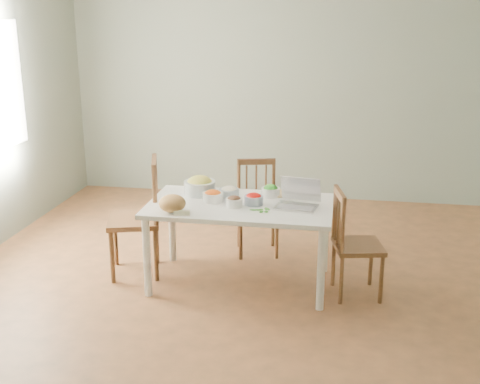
% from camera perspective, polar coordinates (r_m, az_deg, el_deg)
% --- Properties ---
extents(floor, '(5.00, 5.00, 0.00)m').
position_cam_1_polar(floor, '(5.21, 0.59, -8.39)').
color(floor, brown).
rests_on(floor, ground).
extents(wall_back, '(5.00, 0.00, 2.70)m').
position_cam_1_polar(wall_back, '(7.24, 3.91, 9.94)').
color(wall_back, gray).
rests_on(wall_back, ground).
extents(wall_front, '(5.00, 0.00, 2.70)m').
position_cam_1_polar(wall_front, '(2.44, -8.97, -4.42)').
color(wall_front, gray).
rests_on(wall_front, ground).
extents(dining_table, '(1.49, 0.84, 0.70)m').
position_cam_1_polar(dining_table, '(5.07, 0.00, -4.85)').
color(dining_table, white).
rests_on(dining_table, floor).
extents(chair_far, '(0.46, 0.44, 0.87)m').
position_cam_1_polar(chair_far, '(5.66, 1.64, -1.56)').
color(chair_far, '#4F321A').
rests_on(chair_far, floor).
extents(chair_left, '(0.54, 0.55, 1.01)m').
position_cam_1_polar(chair_left, '(5.29, -9.87, -2.35)').
color(chair_left, '#4F321A').
rests_on(chair_left, floor).
extents(chair_right, '(0.44, 0.45, 0.87)m').
position_cam_1_polar(chair_right, '(4.93, 10.93, -4.72)').
color(chair_right, '#4F321A').
rests_on(chair_right, floor).
extents(bread_boule, '(0.22, 0.22, 0.14)m').
position_cam_1_polar(bread_boule, '(4.77, -6.31, -1.05)').
color(bread_boule, '#AB7749').
rests_on(bread_boule, dining_table).
extents(butter_stick, '(0.13, 0.06, 0.03)m').
position_cam_1_polar(butter_stick, '(4.70, -5.43, -1.94)').
color(butter_stick, beige).
rests_on(butter_stick, dining_table).
extents(bowl_squash, '(0.29, 0.29, 0.15)m').
position_cam_1_polar(bowl_squash, '(5.19, -3.77, 0.62)').
color(bowl_squash, yellow).
rests_on(bowl_squash, dining_table).
extents(bowl_carrot, '(0.21, 0.21, 0.09)m').
position_cam_1_polar(bowl_carrot, '(5.00, -2.54, -0.36)').
color(bowl_carrot, '#CB4811').
rests_on(bowl_carrot, dining_table).
extents(bowl_onion, '(0.18, 0.18, 0.09)m').
position_cam_1_polar(bowl_onion, '(5.12, -1.03, 0.03)').
color(bowl_onion, white).
rests_on(bowl_onion, dining_table).
extents(bowl_mushroom, '(0.17, 0.17, 0.09)m').
position_cam_1_polar(bowl_mushroom, '(4.86, -0.56, -0.89)').
color(bowl_mushroom, '#422312').
rests_on(bowl_mushroom, dining_table).
extents(bowl_redpep, '(0.16, 0.16, 0.09)m').
position_cam_1_polar(bowl_redpep, '(4.92, 1.29, -0.64)').
color(bowl_redpep, '#BD1100').
rests_on(bowl_redpep, dining_table).
extents(bowl_broccoli, '(0.19, 0.19, 0.10)m').
position_cam_1_polar(bowl_broccoli, '(5.14, 2.86, 0.13)').
color(bowl_broccoli, '#174E1A').
rests_on(bowl_broccoli, dining_table).
extents(flatbread, '(0.26, 0.26, 0.02)m').
position_cam_1_polar(flatbread, '(5.20, 3.41, -0.13)').
color(flatbread, '#D8C07A').
rests_on(flatbread, dining_table).
extents(basil_bunch, '(0.18, 0.18, 0.02)m').
position_cam_1_polar(basil_bunch, '(4.79, 1.84, -1.62)').
color(basil_bunch, '#0D480A').
rests_on(basil_bunch, dining_table).
extents(laptop, '(0.37, 0.34, 0.22)m').
position_cam_1_polar(laptop, '(4.84, 5.26, -0.26)').
color(laptop, silver).
rests_on(laptop, dining_table).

